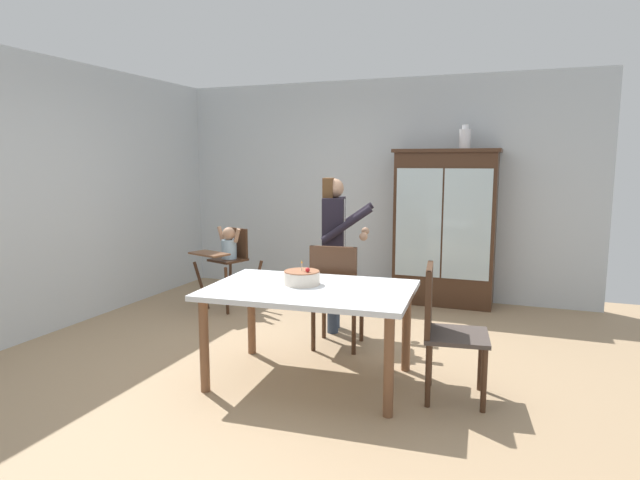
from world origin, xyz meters
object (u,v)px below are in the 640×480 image
(adult_person, at_px, (335,235))
(dining_chair_right_end, at_px, (442,322))
(ceramic_vase, at_px, (465,138))
(dining_chair_far_side, at_px, (336,290))
(high_chair_with_toddler, at_px, (228,253))
(dining_table, at_px, (310,298))
(birthday_cake, at_px, (302,278))
(china_cabinet, at_px, (445,227))

(adult_person, bearing_deg, dining_chair_right_end, -147.96)
(ceramic_vase, distance_m, dining_chair_far_side, 2.56)
(ceramic_vase, relative_size, dining_chair_right_end, 0.28)
(ceramic_vase, relative_size, high_chair_with_toddler, 0.28)
(dining_table, relative_size, dining_chair_far_side, 1.67)
(birthday_cake, bearing_deg, adult_person, 96.71)
(dining_chair_right_end, bearing_deg, ceramic_vase, -4.08)
(birthday_cake, distance_m, dining_chair_right_end, 1.11)
(ceramic_vase, relative_size, birthday_cake, 0.96)
(dining_table, bearing_deg, dining_chair_right_end, 3.24)
(ceramic_vase, distance_m, dining_chair_right_end, 2.98)
(china_cabinet, height_order, dining_table, china_cabinet)
(high_chair_with_toddler, relative_size, adult_person, 0.62)
(ceramic_vase, bearing_deg, dining_chair_far_side, -114.16)
(china_cabinet, distance_m, dining_chair_far_side, 2.11)
(ceramic_vase, distance_m, adult_person, 2.04)
(ceramic_vase, bearing_deg, dining_table, -107.30)
(ceramic_vase, bearing_deg, birthday_cake, -109.66)
(ceramic_vase, relative_size, adult_person, 0.18)
(dining_chair_far_side, bearing_deg, dining_chair_right_end, 141.37)
(high_chair_with_toddler, xyz_separation_m, dining_chair_far_side, (1.60, -0.87, -0.10))
(china_cabinet, height_order, dining_chair_far_side, china_cabinet)
(adult_person, bearing_deg, china_cabinet, -45.11)
(dining_chair_far_side, bearing_deg, dining_table, 87.81)
(china_cabinet, xyz_separation_m, birthday_cake, (-0.74, -2.61, -0.13))
(china_cabinet, xyz_separation_m, dining_table, (-0.64, -2.68, -0.27))
(china_cabinet, bearing_deg, birthday_cake, -105.79)
(high_chair_with_toddler, bearing_deg, china_cabinet, 44.16)
(adult_person, bearing_deg, birthday_cake, 173.33)
(adult_person, relative_size, dining_chair_far_side, 1.59)
(adult_person, distance_m, dining_chair_right_end, 1.77)
(china_cabinet, distance_m, dining_table, 2.77)
(ceramic_vase, bearing_deg, dining_chair_right_end, -86.72)
(dining_table, distance_m, birthday_cake, 0.19)
(china_cabinet, xyz_separation_m, adult_person, (-0.88, -1.42, 0.05))
(birthday_cake, xyz_separation_m, dining_chair_far_side, (0.05, 0.65, -0.24))
(high_chair_with_toddler, relative_size, dining_table, 0.59)
(dining_table, bearing_deg, china_cabinet, 76.57)
(china_cabinet, distance_m, dining_chair_right_end, 2.68)
(high_chair_with_toddler, xyz_separation_m, dining_chair_right_end, (2.63, -1.54, -0.10))
(high_chair_with_toddler, xyz_separation_m, adult_person, (1.40, -0.34, 0.31))
(china_cabinet, relative_size, dining_chair_right_end, 1.91)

